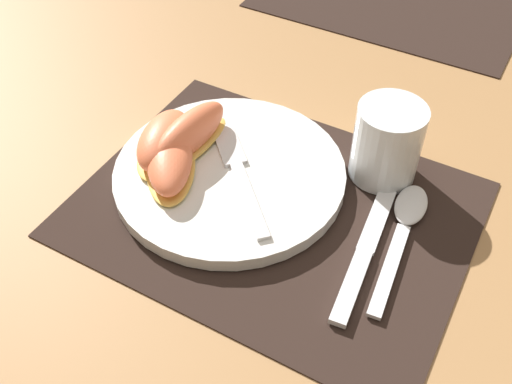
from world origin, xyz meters
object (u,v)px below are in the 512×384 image
object	(u,v)px
fork	(238,169)
knife	(369,240)
citrus_wedge_1	(165,142)
juice_glass	(386,146)
plate	(230,174)
citrus_wedge_0	(189,135)
spoon	(406,221)
citrus_wedge_2	(170,156)

from	to	relation	value
fork	knife	bearing A→B (deg)	-3.94
citrus_wedge_1	juice_glass	bearing A→B (deg)	25.75
plate	knife	distance (m)	0.17
citrus_wedge_0	juice_glass	bearing A→B (deg)	23.27
citrus_wedge_0	knife	bearing A→B (deg)	-4.04
juice_glass	spoon	size ratio (longest dim) A/B	0.50
plate	fork	size ratio (longest dim) A/B	1.82
knife	spoon	xyz separation A→B (m)	(0.02, 0.04, 0.00)
plate	spoon	bearing A→B (deg)	9.19
knife	spoon	world-z (taller)	spoon
knife	citrus_wedge_1	bearing A→B (deg)	-179.05
plate	knife	xyz separation A→B (m)	(0.17, -0.01, -0.01)
juice_glass	citrus_wedge_0	size ratio (longest dim) A/B	0.72
plate	citrus_wedge_2	size ratio (longest dim) A/B	1.87
fork	citrus_wedge_1	world-z (taller)	citrus_wedge_1
plate	juice_glass	bearing A→B (deg)	32.78
citrus_wedge_2	citrus_wedge_1	bearing A→B (deg)	138.50
fork	citrus_wedge_1	bearing A→B (deg)	-169.90
fork	citrus_wedge_0	bearing A→B (deg)	175.71
juice_glass	knife	bearing A→B (deg)	-75.83
knife	citrus_wedge_0	world-z (taller)	citrus_wedge_0
knife	citrus_wedge_2	size ratio (longest dim) A/B	1.66
citrus_wedge_0	citrus_wedge_1	world-z (taller)	citrus_wedge_0
spoon	citrus_wedge_0	distance (m)	0.26
fork	citrus_wedge_0	distance (m)	0.07
plate	citrus_wedge_1	size ratio (longest dim) A/B	2.29
plate	citrus_wedge_2	distance (m)	0.07
spoon	citrus_wedge_2	xyz separation A→B (m)	(-0.25, -0.06, 0.03)
citrus_wedge_2	citrus_wedge_0	bearing A→B (deg)	85.96
juice_glass	fork	bearing A→B (deg)	-146.03
knife	fork	distance (m)	0.16
citrus_wedge_1	citrus_wedge_2	xyz separation A→B (m)	(0.02, -0.02, -0.00)
fork	juice_glass	bearing A→B (deg)	33.97
citrus_wedge_0	citrus_wedge_2	size ratio (longest dim) A/B	0.91
plate	fork	xyz separation A→B (m)	(0.01, 0.00, 0.01)
spoon	citrus_wedge_1	xyz separation A→B (m)	(-0.27, -0.04, 0.03)
spoon	juice_glass	bearing A→B (deg)	129.01
fork	citrus_wedge_0	world-z (taller)	citrus_wedge_0
citrus_wedge_0	citrus_wedge_1	bearing A→B (deg)	-134.77
spoon	fork	distance (m)	0.19
plate	spoon	world-z (taller)	plate
plate	citrus_wedge_2	world-z (taller)	citrus_wedge_2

